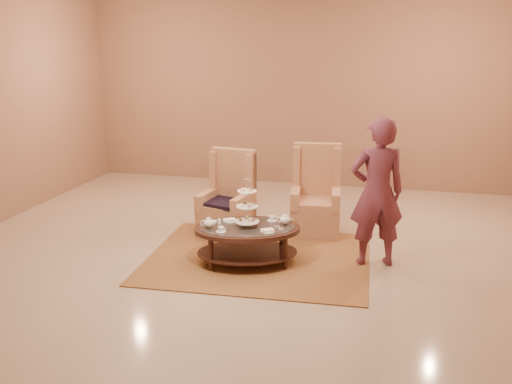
% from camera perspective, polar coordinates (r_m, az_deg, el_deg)
% --- Properties ---
extents(ground, '(8.00, 8.00, 0.00)m').
position_cam_1_polar(ground, '(7.25, -0.90, -6.73)').
color(ground, '#BEA78D').
rests_on(ground, ground).
extents(ceiling, '(8.00, 8.00, 0.02)m').
position_cam_1_polar(ceiling, '(7.25, -0.90, -6.73)').
color(ceiling, silver).
rests_on(ceiling, ground).
extents(wall_back, '(8.00, 0.04, 3.50)m').
position_cam_1_polar(wall_back, '(10.69, 4.45, 10.00)').
color(wall_back, '#9A6E54').
rests_on(wall_back, ground).
extents(rug, '(2.84, 2.40, 0.01)m').
position_cam_1_polar(rug, '(7.27, 0.25, -6.60)').
color(rug, '#A27339').
rests_on(rug, ground).
extents(tea_table, '(1.49, 1.23, 1.08)m').
position_cam_1_polar(tea_table, '(6.98, -0.89, -4.15)').
color(tea_table, black).
rests_on(tea_table, ground).
extents(armchair_left, '(0.74, 0.76, 1.20)m').
position_cam_1_polar(armchair_left, '(8.04, -2.76, -1.45)').
color(armchair_left, tan).
rests_on(armchair_left, ground).
extents(armchair_right, '(0.75, 0.77, 1.26)m').
position_cam_1_polar(armchair_right, '(8.19, 5.99, -1.11)').
color(armchair_right, tan).
rests_on(armchair_right, ground).
extents(person, '(0.77, 0.62, 1.83)m').
position_cam_1_polar(person, '(6.97, 12.00, -0.05)').
color(person, '#602938').
rests_on(person, ground).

